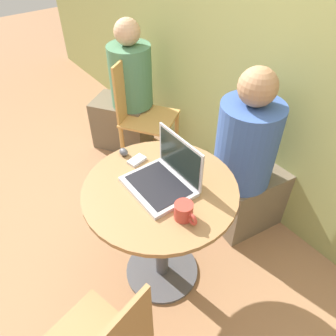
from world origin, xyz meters
name	(u,v)px	position (x,y,z in m)	size (l,w,h in m)	color
ground_plane	(162,270)	(0.00, 0.00, 0.00)	(12.00, 12.00, 0.00)	#9E704C
back_wall	(309,31)	(0.00, 0.95, 1.30)	(7.00, 0.05, 2.60)	#939956
round_table	(161,215)	(0.00, 0.00, 0.54)	(0.77, 0.77, 0.74)	#4C4C51
laptop	(165,177)	(-0.01, 0.03, 0.79)	(0.33, 0.27, 0.25)	#B7B7BC
cell_phone	(137,160)	(-0.24, 0.02, 0.75)	(0.07, 0.11, 0.02)	silver
computer_mouse	(124,152)	(-0.33, -0.01, 0.76)	(0.06, 0.04, 0.04)	#4C4C51
coffee_cup	(184,212)	(0.22, -0.03, 0.78)	(0.13, 0.09, 0.08)	#B2382D
person_seated	(249,169)	(0.00, 0.69, 0.49)	(0.41, 0.58, 1.19)	brown
chair_background	(141,113)	(-1.03, 0.55, 0.46)	(0.56, 0.56, 0.90)	tan
person_background	(126,99)	(-1.27, 0.56, 0.47)	(0.58, 0.54, 1.14)	brown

